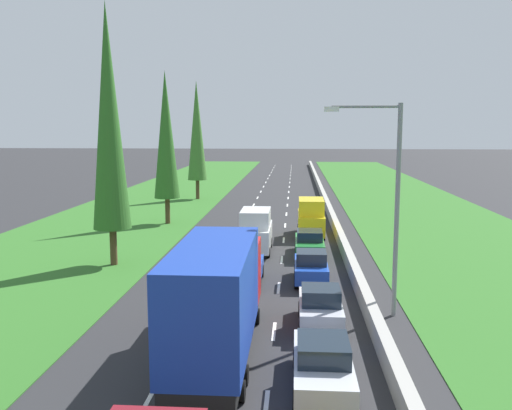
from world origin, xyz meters
TOP-DOWN VIEW (x-y plane):
  - ground_plane at (0.00, 60.00)m, footprint 300.00×300.00m
  - grass_verge_left at (-12.65, 60.00)m, footprint 14.00×140.00m
  - grass_verge_right at (14.35, 60.00)m, footprint 14.00×140.00m
  - median_barrier at (5.70, 60.00)m, footprint 0.44×120.00m
  - lane_markings at (0.00, 60.00)m, footprint 3.64×116.00m
  - silver_sedan_right_lane at (3.42, 16.22)m, footprint 1.82×4.50m
  - blue_box_truck_centre_lane at (-0.11, 18.34)m, footprint 2.46×9.40m
  - blue_hatchback_centre_lane at (0.01, 27.76)m, footprint 1.74×3.90m
  - silver_hatchback_right_lane at (3.59, 21.62)m, footprint 1.74×3.90m
  - blue_hatchback_right_lane at (3.39, 28.11)m, footprint 1.74×3.90m
  - green_sedan_right_lane at (3.46, 34.23)m, footprint 1.82×4.50m
  - white_van_centre_lane at (0.03, 34.99)m, footprint 1.96×4.90m
  - yellow_van_right_lane at (3.72, 40.54)m, footprint 1.96×4.90m
  - poplar_tree_second at (-8.02, 31.02)m, footprint 2.17×2.17m
  - poplar_tree_third at (-8.07, 45.12)m, footprint 2.11×2.11m
  - poplar_tree_fourth at (-8.37, 61.22)m, footprint 2.13×2.13m
  - street_light_mast at (6.44, 23.26)m, footprint 3.20×0.28m

SIDE VIEW (x-z plane):
  - ground_plane at x=0.00m, z-range 0.00..0.00m
  - lane_markings at x=0.00m, z-range 0.00..0.01m
  - grass_verge_left at x=-12.65m, z-range 0.00..0.04m
  - grass_verge_right at x=14.35m, z-range 0.00..0.04m
  - median_barrier at x=5.70m, z-range 0.00..0.85m
  - silver_sedan_right_lane at x=3.42m, z-range -0.01..1.63m
  - green_sedan_right_lane at x=3.46m, z-range -0.01..1.63m
  - blue_hatchback_centre_lane at x=0.01m, z-range -0.02..1.70m
  - silver_hatchback_right_lane at x=3.59m, z-range -0.02..1.70m
  - blue_hatchback_right_lane at x=3.39m, z-range -0.02..1.70m
  - white_van_centre_lane at x=0.03m, z-range -0.01..2.81m
  - yellow_van_right_lane at x=3.72m, z-range -0.01..2.81m
  - blue_box_truck_centre_lane at x=-0.11m, z-range 0.09..4.27m
  - street_light_mast at x=6.44m, z-range 0.73..9.73m
  - poplar_tree_third at x=-8.07m, z-range 1.05..13.65m
  - poplar_tree_fourth at x=-8.37m, z-range 1.05..14.18m
  - poplar_tree_second at x=-8.02m, z-range 1.05..16.04m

